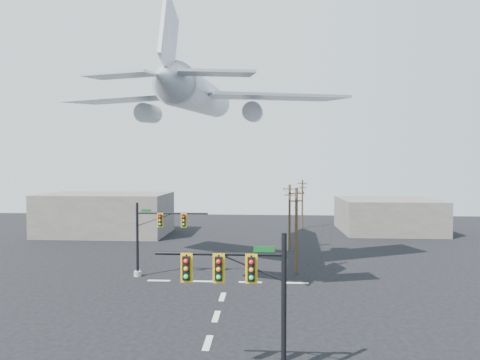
# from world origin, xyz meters

# --- Properties ---
(ground) EXTENTS (120.00, 120.00, 0.00)m
(ground) POSITION_xyz_m (0.00, 0.00, 0.00)
(ground) COLOR black
(ground) RESTS_ON ground
(lane_markings) EXTENTS (14.00, 21.20, 0.01)m
(lane_markings) POSITION_xyz_m (0.00, 5.33, 0.01)
(lane_markings) COLOR beige
(lane_markings) RESTS_ON ground
(signal_mast_near) EXTENTS (6.26, 0.77, 7.02)m
(signal_mast_near) POSITION_xyz_m (2.61, -4.21, 3.95)
(signal_mast_near) COLOR #9A958C
(signal_mast_near) RESTS_ON ground
(signal_mast_far) EXTENTS (6.78, 0.74, 6.73)m
(signal_mast_far) POSITION_xyz_m (-6.90, 13.23, 3.63)
(signal_mast_far) COLOR #9A958C
(signal_mast_far) RESTS_ON ground
(utility_pole_a) EXTENTS (1.51, 0.77, 8.04)m
(utility_pole_a) POSITION_xyz_m (6.17, 15.12, 4.20)
(utility_pole_a) COLOR #45331D
(utility_pole_a) RESTS_ON ground
(utility_pole_b) EXTENTS (1.53, 0.64, 7.84)m
(utility_pole_b) POSITION_xyz_m (6.18, 25.21, 4.10)
(utility_pole_b) COLOR #45331D
(utility_pole_b) RESTS_ON ground
(utility_pole_c) EXTENTS (1.51, 0.71, 7.78)m
(utility_pole_c) POSITION_xyz_m (9.32, 42.59, 4.07)
(utility_pole_c) COLOR #45331D
(utility_pole_c) RESTS_ON ground
(power_lines) EXTENTS (4.60, 27.48, 0.16)m
(power_lines) POSITION_xyz_m (7.18, 28.90, 7.28)
(power_lines) COLOR black
(airliner) EXTENTS (29.02, 30.44, 7.92)m
(airliner) POSITION_xyz_m (-3.10, 17.24, 16.85)
(airliner) COLOR #B2B7BF
(building_left) EXTENTS (18.00, 10.00, 6.00)m
(building_left) POSITION_xyz_m (-20.00, 35.00, 3.00)
(building_left) COLOR slate
(building_left) RESTS_ON ground
(building_right) EXTENTS (14.00, 12.00, 5.00)m
(building_right) POSITION_xyz_m (22.00, 40.00, 2.50)
(building_right) COLOR slate
(building_right) RESTS_ON ground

